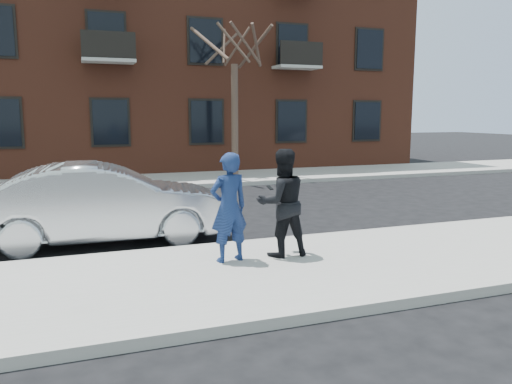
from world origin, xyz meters
name	(u,v)px	position (x,y,z in m)	size (l,w,h in m)	color
ground	(168,285)	(0.00, 0.00, 0.00)	(100.00, 100.00, 0.00)	black
near_sidewalk	(171,285)	(0.00, -0.25, 0.07)	(50.00, 3.50, 0.15)	gray
near_curb	(153,253)	(0.00, 1.55, 0.07)	(50.00, 0.10, 0.15)	#999691
far_sidewalk	(113,183)	(0.00, 11.25, 0.07)	(50.00, 3.50, 0.15)	gray
far_curb	(117,190)	(0.00, 9.45, 0.07)	(50.00, 0.10, 0.15)	#999691
apartment_building	(141,37)	(2.00, 18.00, 6.16)	(24.30, 10.30, 12.30)	brown
street_tree	(234,31)	(4.50, 11.00, 5.52)	(3.60, 3.60, 6.80)	#382921
silver_sedan	(105,204)	(-0.72, 2.87, 0.79)	(1.66, 4.77, 1.57)	#B7BABF
man_hoodie	(229,207)	(1.08, 0.40, 1.04)	(0.71, 0.54, 1.77)	navy
man_peacoat	(282,203)	(2.01, 0.41, 1.05)	(0.88, 0.69, 1.81)	black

